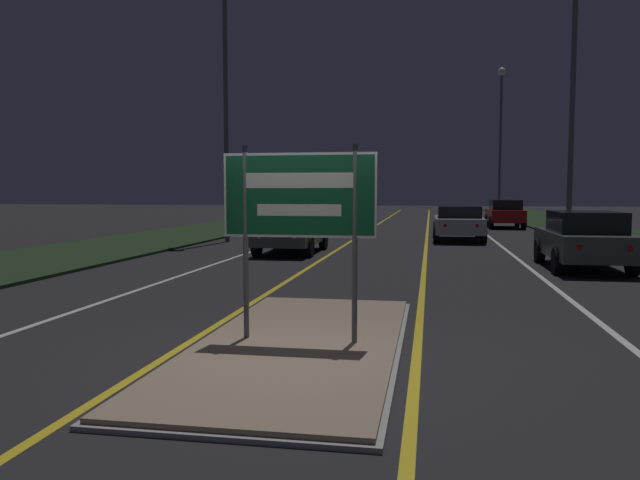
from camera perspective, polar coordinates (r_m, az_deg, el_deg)
name	(u,v)px	position (r m, az deg, el deg)	size (l,w,h in m)	color
ground_plane	(288,361)	(7.51, -2.94, -11.00)	(160.00, 160.00, 0.00)	#232326
median_island	(300,344)	(8.13, -1.87, -9.49)	(2.61, 6.22, 0.10)	#999993
verge_left	(185,234)	(29.32, -12.28, 0.54)	(5.00, 100.00, 0.08)	#1E3319
verge_right	(626,240)	(28.24, 26.21, 0.03)	(5.00, 100.00, 0.08)	#1E3319
centre_line_yellow_left	(369,230)	(32.27, 4.48, 0.92)	(0.12, 70.00, 0.01)	gold
centre_line_yellow_right	(427,231)	(32.11, 9.79, 0.85)	(0.12, 70.00, 0.01)	gold
lane_line_white_left	(317,229)	(32.64, -0.25, 0.97)	(0.12, 70.00, 0.01)	silver
lane_line_white_right	(482,231)	(32.22, 14.61, 0.78)	(0.12, 70.00, 0.01)	silver
edge_line_white_left	(262,229)	(33.31, -5.34, 1.02)	(0.10, 70.00, 0.01)	silver
edge_line_white_right	(545,232)	(32.59, 19.88, 0.70)	(0.10, 70.00, 0.01)	silver
highway_sign	(299,204)	(7.89, -1.91, 3.32)	(1.97, 0.07, 2.49)	#56565B
streetlight_left_near	(225,54)	(25.46, -8.66, 16.45)	(0.56, 0.56, 11.35)	#56565B
streetlight_right_near	(574,60)	(23.69, 22.18, 14.96)	(0.61, 0.61, 9.29)	#56565B
streetlight_right_far	(501,121)	(47.36, 16.20, 10.44)	(0.57, 0.57, 10.81)	#56565B
car_receding_0	(583,239)	(17.41, 22.94, 0.09)	(1.91, 4.20, 1.49)	#4C514C
car_receding_1	(458,222)	(25.94, 12.54, 1.64)	(2.01, 4.66, 1.41)	#B7B7BC
car_receding_2	(505,213)	(35.58, 16.55, 2.37)	(1.88, 4.19, 1.54)	maroon
car_approaching_0	(292,231)	(20.33, -2.55, 0.87)	(1.86, 4.22, 1.35)	#4C514C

